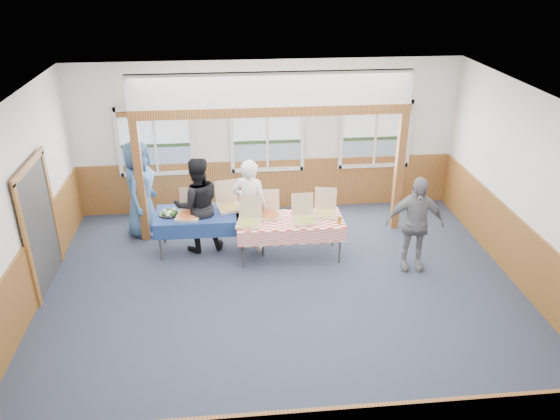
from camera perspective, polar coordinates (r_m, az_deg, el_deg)
The scene contains 30 objects.
floor at distance 9.05m, azimuth 0.51°, elevation -9.14°, with size 8.00×8.00×0.00m, color #252C3C.
ceiling at distance 7.68m, azimuth 0.61°, elevation 10.83°, with size 8.00×8.00×0.00m, color white.
wall_back at distance 11.48m, azimuth -1.35°, elevation 7.59°, with size 8.00×8.00×0.00m, color silver.
wall_front at distance 5.34m, azimuth 4.80°, elevation -16.44°, with size 8.00×8.00×0.00m, color silver.
wall_left at distance 8.79m, azimuth -26.33°, elevation -1.11°, with size 8.00×8.00×0.00m, color silver.
wall_right at distance 9.51m, azimuth 25.27°, elevation 1.06°, with size 8.00×8.00×0.00m, color silver.
wainscot_back at distance 11.83m, azimuth -1.29°, elevation 2.71°, with size 7.98×0.05×1.10m, color brown.
wainscot_left at distance 9.26m, azimuth -24.92°, elevation -6.91°, with size 0.05×6.98×1.10m, color brown.
wainscot_right at distance 9.94m, azimuth 24.02°, elevation -4.45°, with size 0.05×6.98×1.10m, color brown.
cased_opening at distance 9.77m, azimuth -23.86°, elevation -1.61°, with size 0.06×1.30×2.10m, color #303030.
window_left at distance 11.48m, azimuth -12.96°, elevation 7.35°, with size 1.56×0.10×1.46m.
window_mid at distance 11.42m, azimuth -1.34°, elevation 7.90°, with size 1.56×0.10×1.46m.
window_right at distance 11.81m, azimuth 9.97°, elevation 8.12°, with size 1.56×0.10×1.46m.
post_left at distance 10.60m, azimuth -14.43°, elevation 2.86°, with size 0.15×0.15×2.40m, color #573113.
post_right at distance 10.98m, azimuth 12.33°, elevation 3.89°, with size 0.15×0.15×2.40m, color #573113.
cross_beam at distance 10.08m, azimuth -0.86°, elevation 10.28°, with size 5.15×0.18×0.18m, color #573113.
table_left at distance 10.18m, azimuth -7.22°, elevation -0.54°, with size 2.09×1.00×0.76m.
table_right at distance 9.85m, azimuth 1.04°, elevation -1.28°, with size 2.08×1.46×0.76m.
pizza_box_a at distance 10.05m, azimuth -9.50°, elevation -0.29°, with size 0.50×0.57×0.46m.
pizza_box_b at distance 10.26m, azimuth -5.34°, elevation 0.55°, with size 0.52×0.60×0.47m.
pizza_box_c at distance 9.65m, azimuth -3.26°, elevation -1.09°, with size 0.51×0.58×0.45m.
pizza_box_d at distance 9.93m, azimuth -1.09°, elevation -0.25°, with size 0.39×0.47×0.42m.
pizza_box_e at distance 9.75m, azimuth 2.55°, elevation -0.78°, with size 0.42×0.51×0.44m.
pizza_box_f at distance 10.01m, azimuth 4.70°, elevation -0.12°, with size 0.50×0.56×0.44m.
veggie_tray at distance 10.19m, azimuth -11.46°, elevation -0.30°, with size 0.40×0.40×0.09m.
drink_glass at distance 9.70m, azimuth 6.21°, elevation -1.03°, with size 0.07×0.07×0.15m, color #926218.
woman_white at distance 10.00m, azimuth -3.16°, elevation 0.40°, with size 0.66×0.43×1.81m, color white.
woman_black at distance 10.12m, azimuth -8.60°, elevation 0.54°, with size 0.89×0.69×1.83m, color black.
man_blue at distance 10.92m, azimuth -14.45°, elevation 2.19°, with size 0.94×0.61×1.93m, color #345582.
person_grey at distance 9.71m, azimuth 13.89°, elevation -1.40°, with size 1.02×0.42×1.73m, color slate.
Camera 1 is at (-0.82, -7.38, 5.18)m, focal length 35.00 mm.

